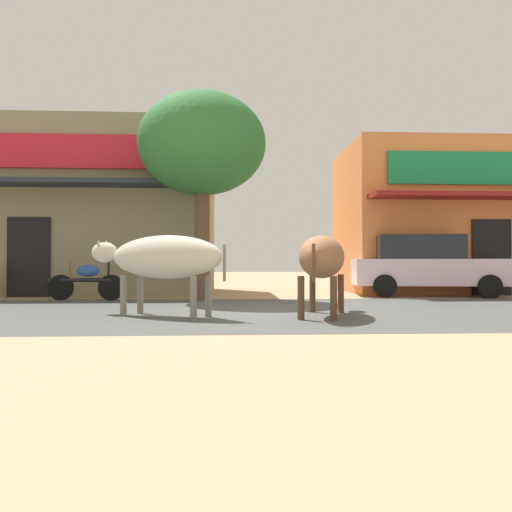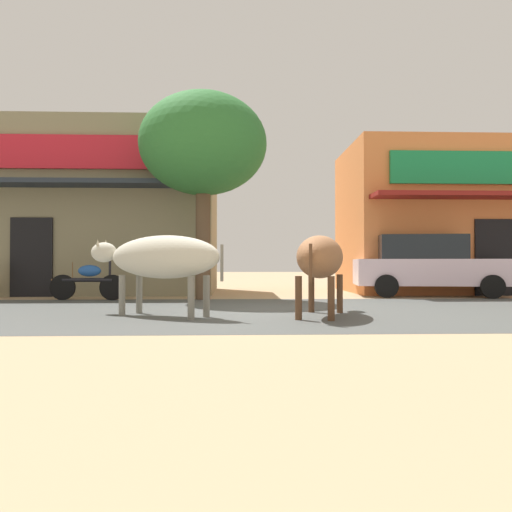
{
  "view_description": "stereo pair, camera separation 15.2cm",
  "coord_description": "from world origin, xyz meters",
  "px_view_note": "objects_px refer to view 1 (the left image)",
  "views": [
    {
      "loc": [
        -1.19,
        -9.37,
        0.9
      ],
      "look_at": [
        -0.62,
        1.36,
        1.04
      ],
      "focal_mm": 35.42,
      "sensor_mm": 36.0,
      "label": 1
    },
    {
      "loc": [
        -1.04,
        -9.37,
        0.9
      ],
      "look_at": [
        -0.62,
        1.36,
        1.04
      ],
      "focal_mm": 35.42,
      "sensor_mm": 36.0,
      "label": 2
    }
  ],
  "objects_px": {
    "parked_motorcycle": "(87,281)",
    "cow_far_dark": "(323,258)",
    "parked_hatchback_car": "(425,265)",
    "roadside_tree": "(202,145)",
    "cow_near_brown": "(162,258)",
    "cafe_chair_near_tree": "(62,277)"
  },
  "relations": [
    {
      "from": "parked_motorcycle",
      "to": "cow_near_brown",
      "type": "distance_m",
      "value": 4.41
    },
    {
      "from": "parked_hatchback_car",
      "to": "cow_far_dark",
      "type": "height_order",
      "value": "parked_hatchback_car"
    },
    {
      "from": "roadside_tree",
      "to": "cafe_chair_near_tree",
      "type": "height_order",
      "value": "roadside_tree"
    },
    {
      "from": "cow_far_dark",
      "to": "cafe_chair_near_tree",
      "type": "bearing_deg",
      "value": 139.43
    },
    {
      "from": "cow_far_dark",
      "to": "parked_motorcycle",
      "type": "bearing_deg",
      "value": 142.73
    },
    {
      "from": "roadside_tree",
      "to": "parked_hatchback_car",
      "type": "bearing_deg",
      "value": 9.24
    },
    {
      "from": "cafe_chair_near_tree",
      "to": "cow_near_brown",
      "type": "bearing_deg",
      "value": -57.02
    },
    {
      "from": "cow_near_brown",
      "to": "cafe_chair_near_tree",
      "type": "distance_m",
      "value": 6.1
    },
    {
      "from": "roadside_tree",
      "to": "parked_hatchback_car",
      "type": "distance_m",
      "value": 6.75
    },
    {
      "from": "parked_hatchback_car",
      "to": "parked_motorcycle",
      "type": "relative_size",
      "value": 2.3
    },
    {
      "from": "parked_motorcycle",
      "to": "cafe_chair_near_tree",
      "type": "distance_m",
      "value": 1.71
    },
    {
      "from": "parked_hatchback_car",
      "to": "cow_near_brown",
      "type": "height_order",
      "value": "parked_hatchback_car"
    },
    {
      "from": "cafe_chair_near_tree",
      "to": "cow_far_dark",
      "type": "bearing_deg",
      "value": -40.57
    },
    {
      "from": "parked_motorcycle",
      "to": "cow_near_brown",
      "type": "relative_size",
      "value": 0.71
    },
    {
      "from": "parked_motorcycle",
      "to": "cow_far_dark",
      "type": "distance_m",
      "value": 6.29
    },
    {
      "from": "parked_hatchback_car",
      "to": "cow_far_dark",
      "type": "distance_m",
      "value": 6.21
    },
    {
      "from": "parked_hatchback_car",
      "to": "cafe_chair_near_tree",
      "type": "height_order",
      "value": "parked_hatchback_car"
    },
    {
      "from": "cow_near_brown",
      "to": "cafe_chair_near_tree",
      "type": "xyz_separation_m",
      "value": [
        -3.31,
        5.1,
        -0.47
      ]
    },
    {
      "from": "roadside_tree",
      "to": "cow_far_dark",
      "type": "bearing_deg",
      "value": -60.46
    },
    {
      "from": "cow_far_dark",
      "to": "cow_near_brown",
      "type": "bearing_deg",
      "value": 178.77
    },
    {
      "from": "cow_near_brown",
      "to": "parked_hatchback_car",
      "type": "bearing_deg",
      "value": 37.26
    },
    {
      "from": "parked_hatchback_car",
      "to": "cafe_chair_near_tree",
      "type": "relative_size",
      "value": 4.57
    }
  ]
}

